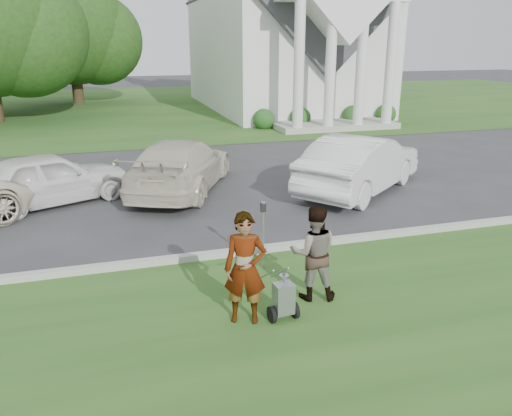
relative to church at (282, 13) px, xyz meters
name	(u,v)px	position (x,y,z in m)	size (l,w,h in m)	color
ground	(235,268)	(-9.00, -23.11, -5.94)	(120.00, 120.00, 0.00)	#333335
grass_strip	(287,355)	(-9.00, -26.11, -5.93)	(80.00, 7.00, 0.01)	#23501B
church_lawn	(139,106)	(-9.00, 3.89, -5.93)	(80.00, 30.00, 0.01)	#23501B
curb	(228,253)	(-9.00, -22.56, -5.86)	(80.00, 0.18, 0.15)	#9E9E93
church	(282,13)	(0.00, 0.00, 0.00)	(9.19, 19.00, 24.10)	white
tree_back	(71,34)	(-13.01, 6.87, -1.21)	(9.61, 7.60, 8.89)	#332316
striping_cart	(283,299)	(-8.74, -25.20, -5.57)	(0.49, 0.95, 0.85)	black
person_left	(245,269)	(-9.32, -25.06, -5.05)	(0.65, 0.43, 1.79)	#999999
person_right	(314,254)	(-8.02, -24.66, -5.11)	(0.80, 0.63, 1.66)	#999999
parking_meter_near	(263,227)	(-8.49, -23.31, -5.08)	(0.10, 0.09, 1.36)	#93969B
car_b	(50,178)	(-12.77, -17.76, -5.22)	(1.69, 4.21, 1.43)	white
car_c	(180,165)	(-9.20, -17.45, -5.18)	(2.14, 5.26, 1.53)	beige
car_d	(360,164)	(-4.19, -19.04, -5.10)	(1.77, 5.08, 1.68)	silver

